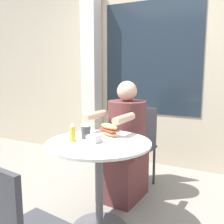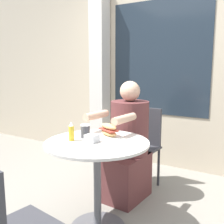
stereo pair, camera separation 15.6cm
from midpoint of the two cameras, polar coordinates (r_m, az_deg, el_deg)
name	(u,v)px [view 1 (the left image)]	position (r m, az deg, el deg)	size (l,w,h in m)	color
storefront_wall	(163,61)	(3.52, 9.76, 10.93)	(8.00, 0.09, 2.80)	#B7A88E
lattice_pillar	(92,76)	(3.79, -5.66, 7.87)	(0.22, 0.22, 2.40)	beige
cafe_table	(99,165)	(2.11, -5.01, -11.46)	(0.82, 0.82, 0.74)	beige
diner_chair	(138,139)	(2.94, 4.24, -5.89)	(0.41, 0.41, 0.87)	#333338
seated_diner	(125,149)	(2.64, 1.09, -7.99)	(0.41, 0.69, 1.18)	brown
sandwich_on_plate	(110,131)	(2.18, -2.58, -4.19)	(0.23, 0.23, 0.11)	white
drink_cup	(86,131)	(2.14, -7.79, -4.25)	(0.08, 0.08, 0.11)	#424247
napkin_box	(94,139)	(2.02, -6.17, -5.80)	(0.10, 0.10, 0.06)	silver
condiment_bottle	(73,132)	(2.06, -10.73, -4.38)	(0.04, 0.04, 0.15)	gold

